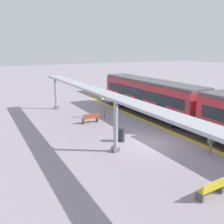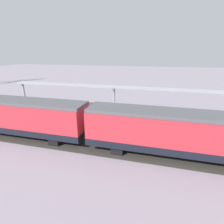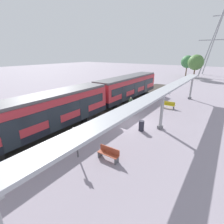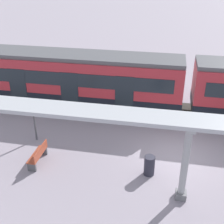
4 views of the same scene
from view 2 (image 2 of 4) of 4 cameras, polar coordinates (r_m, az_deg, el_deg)
The scene contains 13 objects.
ground_plane at distance 19.31m, azimuth -0.85°, elevation -3.79°, with size 176.00×176.00×0.00m, color gray.
tactile_edge_strip at distance 16.70m, azimuth -3.64°, elevation -7.57°, with size 0.48×34.31×0.01m, color gold.
trackbed at distance 15.17m, azimuth -5.85°, elevation -10.53°, with size 3.20×46.31×0.01m, color #38332D.
train_near_carriage at distance 13.64m, azimuth 20.73°, elevation -6.64°, with size 2.65×13.51×3.48m.
train_far_carriage at distance 18.35m, azimuth -28.74°, elevation -1.31°, with size 2.65×13.51×3.48m.
canopy_pillar_second at distance 21.32m, azimuth 0.66°, elevation 3.45°, with size 1.10×0.44×3.49m.
canopy_pillar_third at distance 27.43m, azimuth -26.68°, elevation 4.91°, with size 1.10×0.44×3.49m.
canopy_beam at distance 20.87m, azimuth 1.22°, elevation 8.18°, with size 1.20×27.10×0.16m, color #A8AAB2.
bench_near_end at distance 23.05m, azimuth -16.13°, elevation 0.42°, with size 1.52×0.51×0.86m.
bench_mid_platform at distance 20.13m, azimuth 18.38°, elevation -2.47°, with size 1.50×0.45×0.86m.
trash_bin at distance 20.26m, azimuth 3.60°, elevation -1.28°, with size 0.48×0.48×0.94m, color #292935.
platform_info_sign at distance 18.18m, azimuth 21.98°, elevation -2.18°, with size 0.56×0.10×2.20m.
passenger_waiting_near_edge at distance 18.30m, azimuth -13.30°, elevation -2.23°, with size 0.48×0.25×1.60m.
Camera 2 is at (-17.16, -4.84, 7.40)m, focal length 27.98 mm.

